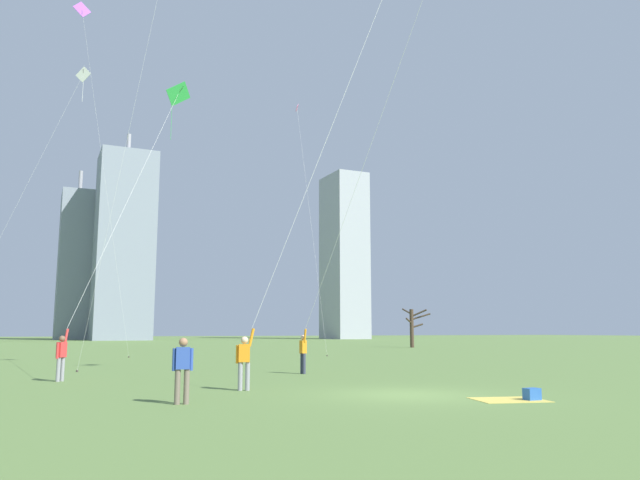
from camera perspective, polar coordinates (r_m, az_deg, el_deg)
name	(u,v)px	position (r m, az deg, el deg)	size (l,w,h in m)	color
ground_plane	(408,395)	(18.12, 8.12, -13.99)	(400.00, 400.00, 0.00)	#5B7A3D
kite_flyer_midfield_left_yellow	(298,221)	(19.68, -2.07, 1.79)	(7.10, 2.30, 18.94)	gray
kite_flyer_far_back_orange	(327,283)	(25.50, 0.62, -4.01)	(3.63, 10.01, 20.59)	#33384C
kite_flyer_foreground_right_green	(95,280)	(25.76, -20.09, -3.47)	(5.82, 6.34, 14.35)	gray
bystander_strolling_midfield	(183,367)	(15.95, -12.59, -11.38)	(0.50, 0.25, 1.62)	#726656
distant_kite_drifting_right_purple	(86,36)	(47.58, -20.86, 17.22)	(4.94, 1.12, 24.38)	purple
distant_kite_low_near_trees_white	(70,101)	(41.65, -22.12, 11.80)	(7.17, 2.21, 17.99)	white
distant_kite_drifting_left_pink	(301,139)	(52.71, -1.78, 9.29)	(0.72, 7.57, 21.33)	pink
picnic_spot	(522,396)	(17.41, 18.19, -13.58)	(2.10, 1.82, 0.31)	#D8BF4C
bare_tree_far_right_edge	(413,325)	(68.49, 8.56, -7.80)	(2.93, 3.21, 4.29)	#423326
skyline_wide_slab	(76,265)	(138.10, -21.66, -2.17)	(6.96, 10.66, 35.51)	gray
skyline_tall_tower	(124,246)	(127.30, -17.67, -0.49)	(10.80, 11.18, 41.19)	gray
skyline_short_annex	(344,256)	(141.17, 2.25, -1.49)	(7.67, 11.09, 37.51)	#9EA3AD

